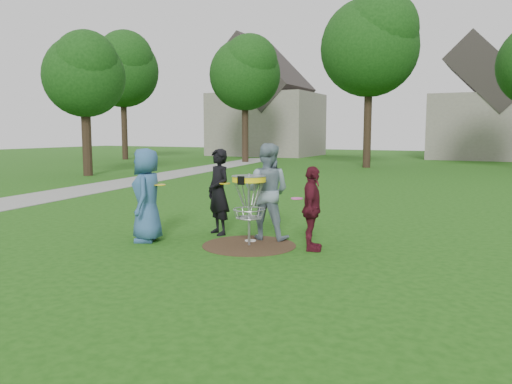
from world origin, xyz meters
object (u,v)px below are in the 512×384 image
at_px(player_blue, 147,195).
at_px(player_black, 219,192).
at_px(player_maroon, 312,209).
at_px(disc_golf_basket, 249,193).
at_px(player_grey, 267,191).

relative_size(player_blue, player_black, 1.02).
relative_size(player_maroon, disc_golf_basket, 1.12).
height_order(player_black, disc_golf_basket, player_black).
bearing_deg(player_blue, player_black, 114.73).
bearing_deg(disc_golf_basket, player_maroon, 7.60).
bearing_deg(disc_golf_basket, player_blue, -164.92).
height_order(player_blue, player_grey, player_grey).
xyz_separation_m(player_black, player_maroon, (2.26, -0.50, -0.13)).
xyz_separation_m(player_blue, player_grey, (2.05, 1.24, 0.05)).
bearing_deg(player_maroon, player_grey, 48.93).
height_order(player_maroon, disc_golf_basket, player_maroon).
relative_size(player_black, disc_golf_basket, 1.31).
bearing_deg(player_maroon, disc_golf_basket, 81.69).
height_order(player_black, player_grey, player_grey).
bearing_deg(player_maroon, player_black, 61.65).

